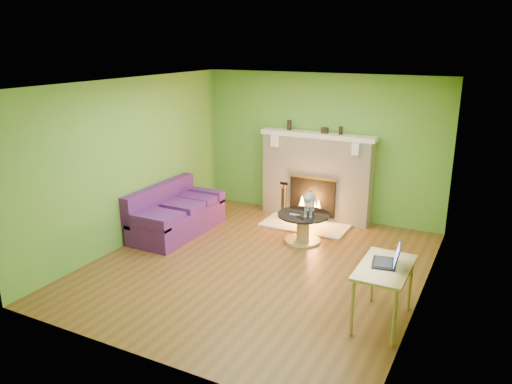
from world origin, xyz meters
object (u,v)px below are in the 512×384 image
Objects in this scene: desk at (384,273)px; coffee_table at (303,226)px; cat at (310,202)px; sofa at (175,215)px.

coffee_table is at bearing 133.07° from desk.
sofa is at bearing -178.11° from cat.
sofa is 4.02m from desk.
cat is at bearing 16.71° from sofa.
sofa is 2.14× the size of coffee_table.
sofa reaches higher than desk.
coffee_table is 0.87× the size of desk.
sofa is 1.86× the size of desk.
cat reaches higher than coffee_table.
cat is (-1.64, 1.89, 0.06)m from desk.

